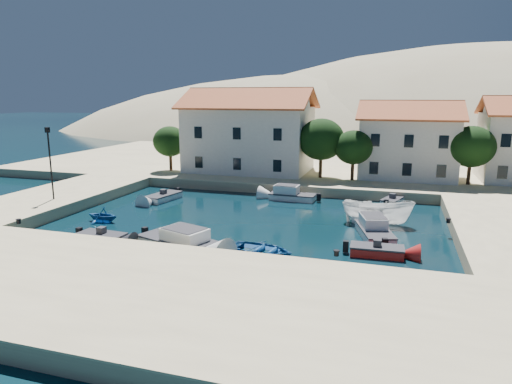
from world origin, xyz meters
TOP-DOWN VIEW (x-y plane):
  - ground at (0.00, 0.00)m, footprint 400.00×400.00m
  - quay_south at (0.00, -6.00)m, footprint 52.00×12.00m
  - quay_west at (-19.00, 10.00)m, footprint 8.00×20.00m
  - quay_north at (2.00, 38.00)m, footprint 80.00×36.00m
  - hills at (20.64, 123.62)m, footprint 254.00×176.00m
  - building_left at (-6.00, 28.00)m, footprint 14.70×9.45m
  - building_mid at (12.00, 29.00)m, footprint 10.50×8.40m
  - trees at (4.51, 25.46)m, footprint 37.30×5.30m
  - lamppost at (-17.50, 8.00)m, footprint 0.35×0.25m
  - bollards at (2.80, 3.87)m, footprint 29.36×9.56m
  - motorboat_grey_sw at (-8.09, 1.63)m, footprint 3.43×1.72m
  - cabin_cruiser_south at (-2.67, 2.17)m, footprint 5.90×3.98m
  - rowboat_south at (3.08, 2.54)m, footprint 4.61×3.64m
  - motorboat_red_se at (10.09, 4.39)m, footprint 3.35×1.60m
  - cabin_cruiser_east at (9.75, 8.27)m, footprint 3.18×5.13m
  - boat_east at (9.76, 11.86)m, footprint 5.49×2.08m
  - motorboat_white_ne at (10.80, 18.90)m, footprint 2.22×3.25m
  - rowboat_west at (-11.19, 6.08)m, footprint 2.71×2.36m
  - motorboat_white_west at (-10.25, 14.32)m, footprint 2.40×4.15m
  - cabin_cruiser_north at (1.58, 18.08)m, footprint 4.45×2.05m

SIDE VIEW (x-z plane):
  - hills at x=20.64m, z-range -72.90..26.10m
  - ground at x=0.00m, z-range 0.00..0.00m
  - rowboat_south at x=3.08m, z-range -0.43..0.43m
  - boat_east at x=9.76m, z-range -1.06..1.06m
  - rowboat_west at x=-11.19m, z-range -0.69..0.69m
  - motorboat_white_west at x=-10.25m, z-range -0.33..0.92m
  - motorboat_grey_sw at x=-8.09m, z-range -0.33..0.92m
  - motorboat_red_se at x=10.09m, z-range -0.33..0.92m
  - motorboat_white_ne at x=10.80m, z-range -0.32..0.93m
  - cabin_cruiser_south at x=-2.67m, z-range -0.32..1.28m
  - cabin_cruiser_east at x=9.75m, z-range -0.32..1.28m
  - cabin_cruiser_north at x=1.58m, z-range -0.32..1.28m
  - quay_south at x=0.00m, z-range 0.00..1.00m
  - quay_west at x=-19.00m, z-range 0.00..1.00m
  - quay_north at x=2.00m, z-range 0.00..1.00m
  - bollards at x=2.80m, z-range 1.00..1.30m
  - lamppost at x=-17.50m, z-range 1.64..7.87m
  - trees at x=4.51m, z-range 1.61..8.06m
  - building_mid at x=12.00m, z-range 1.07..9.37m
  - building_left at x=-6.00m, z-range 1.09..10.79m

